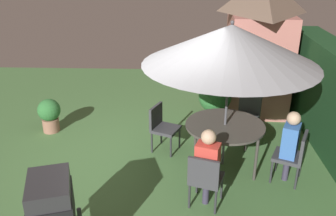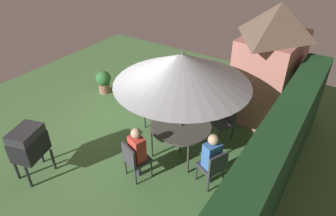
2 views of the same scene
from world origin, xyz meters
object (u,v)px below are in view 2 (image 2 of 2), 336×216
Objects in this scene: person_in_blue at (212,154)px; person_in_red at (137,147)px; bbq_grill at (28,144)px; patio_table at (181,128)px; chair_near_shed at (134,159)px; chair_toward_house at (153,111)px; potted_plant_by_shed at (104,81)px; chair_toward_hedge at (225,120)px; garden_shed at (270,61)px; chair_far_side at (214,166)px; patio_umbrella at (183,69)px; potted_plant_by_grill at (215,100)px.

person_in_red is at bearing -64.21° from person_in_blue.
person_in_blue is at bearing 119.64° from bbq_grill.
patio_table is 1.11m from person_in_blue.
patio_table is 1.53× the size of chair_near_shed.
chair_toward_house reaches higher than patio_table.
patio_table is 3.74m from potted_plant_by_shed.
person_in_red is at bearing -23.21° from chair_toward_hedge.
person_in_red is 1.00× the size of person_in_blue.
person_in_red reaches higher than patio_table.
garden_shed is 2.45× the size of person_in_red.
chair_toward_hedge is 4.14m from potted_plant_by_shed.
chair_toward_house is at bearing -113.94° from person_in_blue.
chair_far_side reaches higher than potted_plant_by_shed.
chair_near_shed is at bearing -18.38° from person_in_red.
patio_umbrella reaches higher than chair_far_side.
potted_plant_by_grill is at bearing -179.42° from patio_table.
chair_far_side is 1.70m from chair_toward_hedge.
chair_toward_hedge is (-1.63, -0.49, 0.00)m from chair_far_side.
potted_plant_by_grill reaches higher than chair_toward_house.
potted_plant_by_grill is at bearing 140.09° from chair_toward_house.
person_in_blue is at bearing 65.48° from patio_table.
person_in_blue is at bearing 115.79° from person_in_red.
chair_toward_hedge is at bearing -14.35° from garden_shed.
garden_shed is at bearing 165.65° from chair_toward_hedge.
bbq_grill is at bearing -59.17° from chair_near_shed.
patio_table is at bearing 161.62° from person_in_red.
chair_toward_hedge is at bearing 110.53° from chair_toward_house.
chair_toward_hedge is 0.92m from potted_plant_by_grill.
person_in_blue reaches higher than chair_far_side.
potted_plant_by_shed is at bearing -109.70° from chair_far_side.
chair_toward_house is 1.80m from person_in_red.
bbq_grill is (2.32, -2.27, 0.10)m from patio_table.
person_in_blue is (-0.75, 1.41, 0.26)m from chair_near_shed.
garden_shed is 3.10m from patio_table.
garden_shed reaches higher than chair_toward_house.
bbq_grill is 1.65× the size of potted_plant_by_shed.
patio_umbrella is 2.47m from potted_plant_by_grill.
garden_shed reaches higher than chair_toward_hedge.
chair_toward_hedge is at bearing 152.33° from patio_table.
chair_toward_hedge is at bearing -163.37° from chair_far_side.
chair_near_shed reaches higher than potted_plant_by_shed.
bbq_grill is 3.05m from chair_toward_house.
potted_plant_by_shed is (-2.37, -3.14, -0.12)m from chair_near_shed.
chair_toward_hedge is (-1.14, 0.60, -1.68)m from patio_umbrella.
potted_plant_by_grill reaches higher than chair_far_side.
potted_plant_by_shed is 0.77× the size of potted_plant_by_grill.
patio_umbrella is 2.06m from chair_far_side.
chair_toward_hedge reaches higher than patio_table.
chair_toward_hedge is at bearing 89.64° from potted_plant_by_shed.
potted_plant_by_shed is at bearing -108.17° from patio_umbrella.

